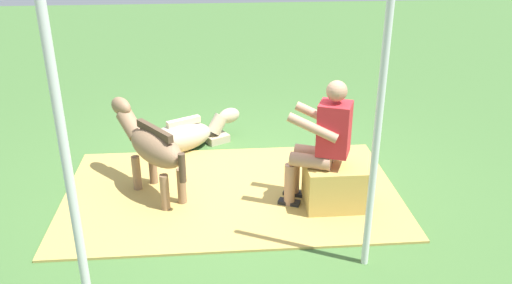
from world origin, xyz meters
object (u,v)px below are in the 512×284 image
at_px(hay_bale, 335,187).
at_px(pony_lying, 186,136).
at_px(tent_pole_right, 71,191).
at_px(pony_standing, 151,146).
at_px(tent_pole_left, 377,133).
at_px(person_seated, 322,139).

relative_size(hay_bale, pony_lying, 0.47).
height_order(pony_lying, tent_pole_right, tent_pole_right).
bearing_deg(pony_lying, hay_bale, 135.29).
bearing_deg(tent_pole_right, pony_lying, -99.30).
bearing_deg(tent_pole_right, pony_standing, -96.48).
bearing_deg(hay_bale, tent_pole_left, 93.53).
height_order(hay_bale, person_seated, person_seated).
height_order(tent_pole_left, tent_pole_right, same).
xyz_separation_m(pony_standing, tent_pole_right, (0.24, 2.09, 0.65)).
bearing_deg(pony_standing, tent_pole_right, 83.52).
height_order(hay_bale, pony_standing, pony_standing).
distance_m(person_seated, tent_pole_left, 1.11).
bearing_deg(person_seated, hay_bale, 164.42).
bearing_deg(pony_lying, pony_standing, 75.59).
relative_size(tent_pole_left, tent_pole_right, 1.00).
distance_m(person_seated, pony_lying, 2.13).
relative_size(hay_bale, tent_pole_left, 0.25).
xyz_separation_m(hay_bale, pony_lying, (1.56, -1.55, -0.05)).
distance_m(tent_pole_left, tent_pole_right, 2.27).
height_order(hay_bale, pony_lying, hay_bale).
relative_size(person_seated, tent_pole_right, 0.55).
relative_size(hay_bale, pony_standing, 0.53).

